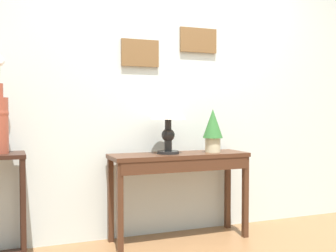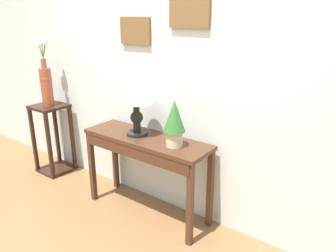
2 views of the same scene
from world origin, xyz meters
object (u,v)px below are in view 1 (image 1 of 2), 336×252
console_table (180,167)px  table_lamp (168,109)px  potted_plant_on_console (213,128)px  pedestal_stand_left (1,208)px

console_table → table_lamp: size_ratio=2.17×
potted_plant_on_console → pedestal_stand_left: (-1.73, 0.03, -0.56)m
console_table → pedestal_stand_left: size_ratio=1.49×
console_table → pedestal_stand_left: pedestal_stand_left is taller
table_lamp → pedestal_stand_left: table_lamp is taller
pedestal_stand_left → potted_plant_on_console: bearing=-0.9°
pedestal_stand_left → table_lamp: bearing=-0.3°
table_lamp → console_table: bearing=-12.6°
table_lamp → pedestal_stand_left: bearing=179.7°
console_table → potted_plant_on_console: potted_plant_on_console is taller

